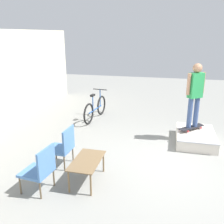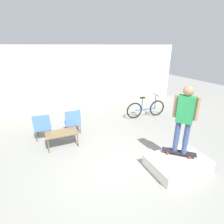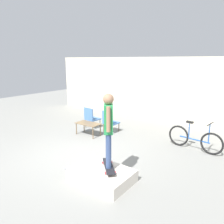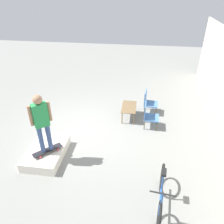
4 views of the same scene
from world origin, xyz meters
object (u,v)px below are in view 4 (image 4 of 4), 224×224
Objects in this scene: patio_chair_left at (149,101)px; patio_chair_right at (149,115)px; person_skater at (41,120)px; bicycle at (161,195)px; skate_ramp_box at (47,153)px; coffee_table at (129,108)px; skateboard_on_ramp at (47,150)px.

patio_chair_right is (1.00, -0.00, 0.00)m from patio_chair_left.
patio_chair_right is at bearing 179.52° from person_skater.
patio_chair_right is at bearing -168.97° from bicycle.
coffee_table is (-2.52, 2.26, 0.27)m from skate_ramp_box.
patio_chair_right is at bearing 56.00° from coffee_table.
coffee_table is 1.06× the size of patio_chair_right.
coffee_table is at bearing 138.13° from skate_ramp_box.
patio_chair_right is at bearing 170.92° from skateboard_on_ramp.
skateboard_on_ramp is 0.43× the size of person_skater.
bicycle is at bearing 14.89° from coffee_table.
person_skater reaches higher than coffee_table.
patio_chair_left is at bearing -170.07° from bicycle.
patio_chair_left is 1.00× the size of patio_chair_right.
coffee_table is 0.89m from patio_chair_left.
skate_ramp_box is at bearing -92.92° from skateboard_on_ramp.
bicycle reaches higher than patio_chair_left.
person_skater is at bearing -135.91° from skateboard_on_ramp.
person_skater reaches higher than patio_chair_left.
skate_ramp_box is 4.27m from patio_chair_left.
bicycle is (3.25, 0.26, -0.11)m from patio_chair_right.
skateboard_on_ramp is 0.42× the size of bicycle.
coffee_table is at bearing 58.41° from patio_chair_right.
patio_chair_right is 3.27m from bicycle.
skateboard_on_ramp is 4.27m from patio_chair_left.
patio_chair_left is at bearing -178.25° from skateboard_on_ramp.
patio_chair_right reaches higher than skate_ramp_box.
skateboard_on_ramp is at bearing 52.70° from person_skater.
skateboard_on_ramp is at bearing 42.98° from skate_ramp_box.
person_skater is 0.97× the size of bicycle.
person_skater reaches higher than bicycle.
bicycle reaches higher than coffee_table.
skate_ramp_box is at bearing 126.53° from patio_chair_right.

